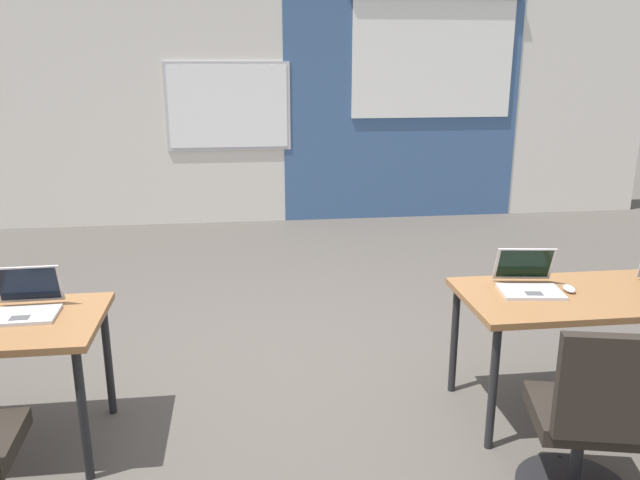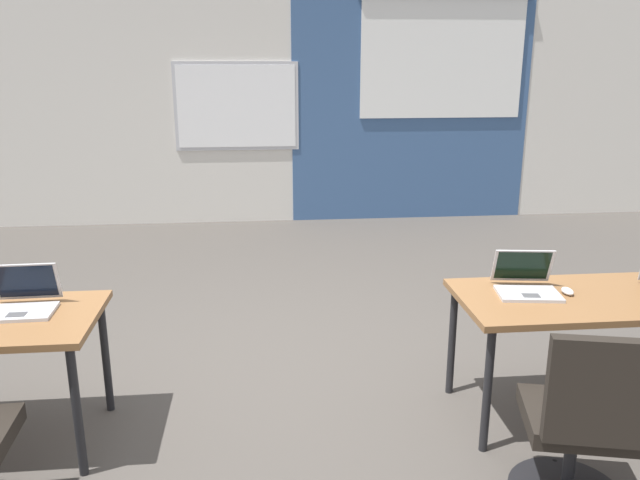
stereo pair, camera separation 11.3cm
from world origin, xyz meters
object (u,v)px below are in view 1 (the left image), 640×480
(laptop_near_right_inner, at_px, (529,282))
(mouse_near_right_inner, at_px, (569,289))
(desk_near_right, at_px, (604,302))
(chair_near_right_inner, at_px, (586,432))
(laptop_near_left_inner, at_px, (25,304))

(laptop_near_right_inner, relative_size, mouse_near_right_inner, 3.63)
(desk_near_right, bearing_deg, chair_near_right_inner, -123.16)
(desk_near_right, bearing_deg, laptop_near_left_inner, 178.39)
(mouse_near_right_inner, bearing_deg, laptop_near_left_inner, 178.97)
(laptop_near_right_inner, relative_size, chair_near_right_inner, 0.40)
(desk_near_right, relative_size, laptop_near_right_inner, 4.32)
(desk_near_right, relative_size, mouse_near_right_inner, 15.69)
(laptop_near_left_inner, xyz_separation_m, chair_near_right_inner, (2.58, -0.86, -0.39))
(mouse_near_right_inner, height_order, chair_near_right_inner, chair_near_right_inner)
(desk_near_right, distance_m, mouse_near_right_inner, 0.21)
(laptop_near_right_inner, bearing_deg, desk_near_right, -4.59)
(chair_near_right_inner, bearing_deg, laptop_near_right_inner, -83.00)
(desk_near_right, height_order, mouse_near_right_inner, mouse_near_right_inner)
(laptop_near_left_inner, xyz_separation_m, mouse_near_right_inner, (2.89, -0.05, -0.03))
(laptop_near_left_inner, relative_size, mouse_near_right_inner, 3.32)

